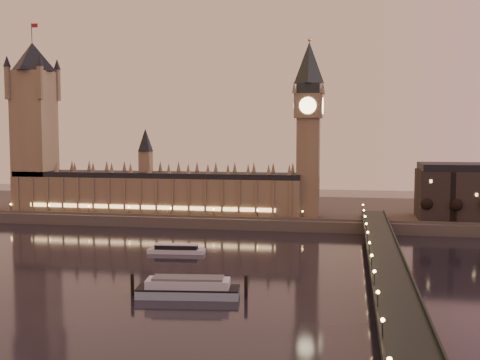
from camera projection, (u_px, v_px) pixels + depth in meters
The scene contains 10 objects.
ground at pixel (155, 269), 246.98m from camera, with size 700.00×700.00×0.00m, color black.
far_embankment at pixel (276, 211), 403.09m from camera, with size 560.00×130.00×6.00m, color #423D35.
palace_of_westminster at pixel (155, 187), 371.03m from camera, with size 180.00×26.62×52.00m.
victoria_tower at pixel (34, 116), 381.79m from camera, with size 31.68×31.68×118.00m.
big_ben at pixel (309, 118), 350.65m from camera, with size 17.68×17.68×104.00m.
westminster_bridge at pixel (384, 264), 230.06m from camera, with size 13.20×260.00×15.30m.
bare_tree_0 at pixel (426, 204), 330.93m from camera, with size 6.76×6.76×13.75m.
bare_tree_1 at pixel (458, 205), 327.97m from camera, with size 6.76×6.76×13.75m.
cruise_boat_a at pixel (176, 249), 278.10m from camera, with size 27.06×8.19×4.26m.
moored_barge at pixel (188, 288), 204.89m from camera, with size 40.12×14.06×7.41m.
Camera 1 is at (78.14, -232.89, 56.63)m, focal length 45.00 mm.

